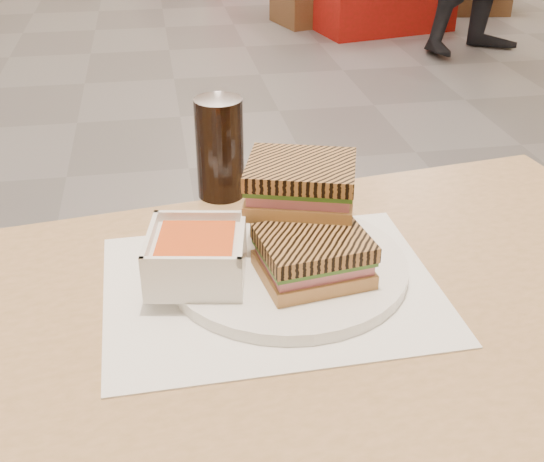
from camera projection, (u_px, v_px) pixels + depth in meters
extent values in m
cube|color=tan|center=(236.00, 361.00, 0.74)|extent=(1.28, 0.86, 0.03)
cylinder|color=tan|center=(481.00, 358.00, 1.32)|extent=(0.06, 0.06, 0.72)
cube|color=white|center=(271.00, 288.00, 0.83)|extent=(0.40, 0.32, 0.00)
cylinder|color=white|center=(287.00, 266.00, 0.86)|extent=(0.29, 0.29, 0.02)
cube|color=white|center=(197.00, 260.00, 0.81)|extent=(0.13, 0.13, 0.05)
cube|color=#DD5023|center=(196.00, 241.00, 0.80)|extent=(0.10, 0.10, 0.01)
cube|color=white|center=(242.00, 238.00, 0.80)|extent=(0.03, 0.11, 0.01)
cube|color=white|center=(150.00, 238.00, 0.80)|extent=(0.03, 0.11, 0.01)
cube|color=white|center=(200.00, 216.00, 0.84)|extent=(0.11, 0.03, 0.01)
cube|color=white|center=(191.00, 263.00, 0.75)|extent=(0.11, 0.03, 0.01)
cube|color=tan|center=(313.00, 269.00, 0.82)|extent=(0.14, 0.12, 0.02)
cube|color=#C36D7A|center=(313.00, 258.00, 0.81)|extent=(0.13, 0.11, 0.01)
cube|color=#386B23|center=(313.00, 252.00, 0.81)|extent=(0.13, 0.11, 0.01)
cube|color=olive|center=(314.00, 243.00, 0.80)|extent=(0.14, 0.12, 0.02)
cube|color=tan|center=(301.00, 198.00, 0.87)|extent=(0.16, 0.14, 0.02)
cube|color=#C36D7A|center=(301.00, 186.00, 0.86)|extent=(0.15, 0.13, 0.01)
cube|color=#386B23|center=(301.00, 179.00, 0.86)|extent=(0.15, 0.14, 0.01)
cube|color=olive|center=(301.00, 170.00, 0.85)|extent=(0.16, 0.14, 0.02)
cylinder|color=black|center=(220.00, 148.00, 1.01)|extent=(0.07, 0.07, 0.15)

